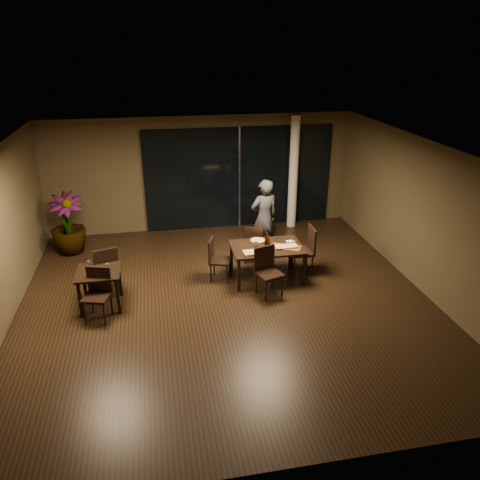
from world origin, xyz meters
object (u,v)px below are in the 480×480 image
(chair_main_far, at_px, (254,242))
(chair_main_right, at_px, (306,248))
(potted_plant, at_px, (67,224))
(diner, at_px, (264,218))
(bottle_b, at_px, (269,241))
(chair_main_left, at_px, (216,257))
(bottle_c, at_px, (267,238))
(main_table, at_px, (267,250))
(bottle_a, at_px, (266,239))
(chair_side_far, at_px, (106,268))
(side_table, at_px, (99,277))
(chair_main_near, at_px, (267,269))
(chair_side_near, at_px, (98,291))

(chair_main_far, distance_m, chair_main_right, 1.21)
(chair_main_far, bearing_deg, potted_plant, 0.45)
(diner, distance_m, bottle_b, 1.25)
(chair_main_left, distance_m, bottle_b, 1.16)
(diner, bearing_deg, chair_main_far, 39.57)
(diner, relative_size, bottle_c, 6.32)
(main_table, height_order, bottle_a, bottle_a)
(bottle_c, bearing_deg, diner, 80.05)
(chair_main_left, height_order, bottle_b, bottle_b)
(chair_main_far, xyz_separation_m, chair_side_far, (-3.21, -0.82, 0.06))
(side_table, distance_m, bottle_c, 3.50)
(diner, relative_size, bottle_b, 7.30)
(chair_main_left, xyz_separation_m, chair_main_right, (1.95, -0.06, 0.08))
(bottle_c, bearing_deg, chair_main_far, 101.00)
(chair_main_far, relative_size, chair_main_left, 1.00)
(bottle_b, height_order, bottle_c, bottle_c)
(main_table, relative_size, diner, 0.81)
(bottle_c, bearing_deg, main_table, -104.78)
(chair_main_near, relative_size, bottle_b, 3.95)
(chair_main_far, bearing_deg, chair_side_near, 45.65)
(side_table, distance_m, bottle_b, 3.47)
(side_table, bearing_deg, bottle_a, 8.78)
(main_table, height_order, chair_main_right, chair_main_right)
(bottle_b, bearing_deg, chair_main_near, -106.06)
(chair_main_right, height_order, potted_plant, potted_plant)
(main_table, relative_size, chair_main_near, 1.50)
(chair_main_far, distance_m, chair_side_near, 3.70)
(bottle_a, bearing_deg, potted_plant, 153.38)
(main_table, relative_size, chair_main_left, 1.64)
(main_table, height_order, diner, diner)
(chair_main_far, relative_size, bottle_b, 3.64)
(chair_side_near, relative_size, bottle_b, 3.85)
(chair_main_right, distance_m, bottle_a, 0.97)
(chair_main_left, height_order, chair_side_far, chair_side_far)
(chair_main_near, distance_m, chair_main_right, 1.28)
(side_table, height_order, bottle_a, bottle_a)
(chair_main_left, height_order, bottle_a, bottle_a)
(chair_main_right, xyz_separation_m, chair_side_near, (-4.29, -1.00, -0.05))
(chair_main_left, xyz_separation_m, chair_side_far, (-2.25, -0.20, 0.06))
(side_table, height_order, diner, diner)
(chair_main_near, xyz_separation_m, bottle_c, (0.18, 0.74, 0.34))
(chair_main_right, bearing_deg, chair_main_far, -122.95)
(diner, bearing_deg, bottle_c, 66.95)
(bottle_b, bearing_deg, bottle_c, 89.91)
(chair_side_near, relative_size, potted_plant, 0.67)
(chair_side_far, relative_size, bottle_c, 3.52)
(chair_main_left, distance_m, chair_side_far, 2.26)
(side_table, bearing_deg, chair_side_near, -89.83)
(chair_main_near, bearing_deg, chair_main_right, 17.77)
(side_table, xyz_separation_m, chair_side_near, (0.00, -0.39, -0.08))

